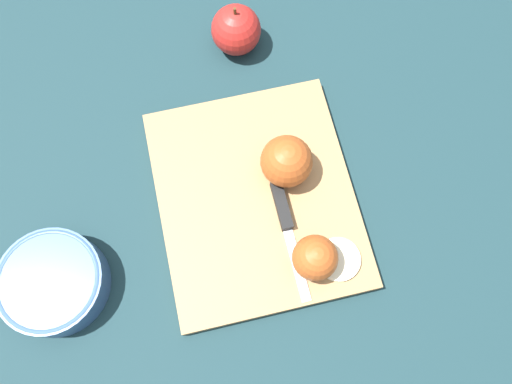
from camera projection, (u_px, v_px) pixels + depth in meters
ground_plane at (256, 200)px, 0.77m from camera, size 4.00×4.00×0.00m
cutting_board at (256, 198)px, 0.76m from camera, size 0.38×0.33×0.02m
apple_half_left at (286, 161)px, 0.72m from camera, size 0.08×0.08×0.08m
apple_half_right at (315, 258)px, 0.69m from camera, size 0.06×0.06×0.06m
knife at (284, 215)px, 0.73m from camera, size 0.18×0.04×0.02m
apple_slice at (338, 259)px, 0.72m from camera, size 0.06×0.06×0.01m
apple_whole at (235, 30)px, 0.82m from camera, size 0.08×0.08×0.09m
bowl at (53, 282)px, 0.70m from camera, size 0.15×0.15×0.05m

